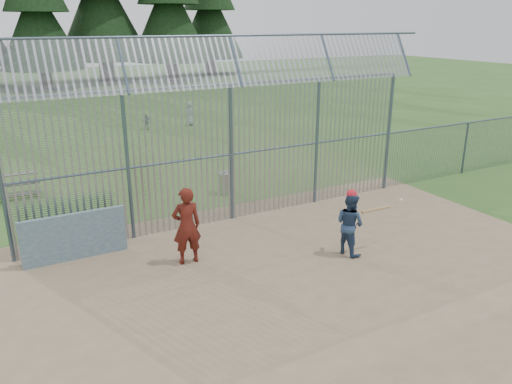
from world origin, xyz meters
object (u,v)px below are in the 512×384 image
dugout_wall (75,237)px  batter (350,224)px  trash_can (225,183)px  onlooker (187,226)px

dugout_wall → batter: 6.84m
dugout_wall → trash_can: dugout_wall is taller
batter → onlooker: 4.07m
dugout_wall → onlooker: size_ratio=1.30×
dugout_wall → trash_can: size_ratio=3.05×
onlooker → trash_can: size_ratio=2.35×
dugout_wall → batter: (6.16, -2.97, 0.20)m
batter → dugout_wall: bearing=54.0°
dugout_wall → trash_can: 6.12m
batter → onlooker: (-3.79, 1.47, 0.16)m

